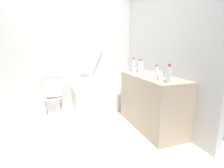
{
  "coord_description": "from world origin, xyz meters",
  "views": [
    {
      "loc": [
        -0.42,
        -2.82,
        1.41
      ],
      "look_at": [
        0.63,
        0.08,
        0.72
      ],
      "focal_mm": 28.47,
      "sensor_mm": 36.0,
      "label": 1
    }
  ],
  "objects_px": {
    "water_bottle_1": "(169,75)",
    "drinking_glass_2": "(160,77)",
    "water_bottle_5": "(141,66)",
    "water_bottle_3": "(134,65)",
    "drinking_glass_1": "(136,70)",
    "sink_basin": "(153,75)",
    "bathtub": "(105,96)",
    "water_bottle_4": "(139,67)",
    "drinking_glass_3": "(138,70)",
    "toilet": "(53,98)",
    "water_bottle_2": "(169,73)",
    "sink_faucet": "(163,73)",
    "toilet_paper_roll": "(45,112)",
    "drinking_glass_0": "(142,71)",
    "water_bottle_0": "(156,73)"
  },
  "relations": [
    {
      "from": "bathtub",
      "to": "toilet_paper_roll",
      "type": "height_order",
      "value": "bathtub"
    },
    {
      "from": "water_bottle_5",
      "to": "drinking_glass_2",
      "type": "height_order",
      "value": "water_bottle_5"
    },
    {
      "from": "water_bottle_3",
      "to": "drinking_glass_1",
      "type": "bearing_deg",
      "value": -97.83
    },
    {
      "from": "toilet_paper_roll",
      "to": "sink_basin",
      "type": "bearing_deg",
      "value": -35.23
    },
    {
      "from": "water_bottle_4",
      "to": "drinking_glass_0",
      "type": "xyz_separation_m",
      "value": [
        -0.01,
        -0.12,
        -0.07
      ]
    },
    {
      "from": "sink_basin",
      "to": "water_bottle_5",
      "type": "distance_m",
      "value": 0.4
    },
    {
      "from": "drinking_glass_0",
      "to": "drinking_glass_3",
      "type": "distance_m",
      "value": 0.26
    },
    {
      "from": "sink_basin",
      "to": "water_bottle_3",
      "type": "height_order",
      "value": "water_bottle_3"
    },
    {
      "from": "sink_faucet",
      "to": "water_bottle_1",
      "type": "relative_size",
      "value": 0.62
    },
    {
      "from": "toilet",
      "to": "sink_basin",
      "type": "relative_size",
      "value": 2.12
    },
    {
      "from": "water_bottle_2",
      "to": "sink_faucet",
      "type": "bearing_deg",
      "value": 63.17
    },
    {
      "from": "water_bottle_0",
      "to": "drinking_glass_0",
      "type": "xyz_separation_m",
      "value": [
        0.03,
        0.47,
        -0.05
      ]
    },
    {
      "from": "water_bottle_4",
      "to": "water_bottle_1",
      "type": "bearing_deg",
      "value": -91.89
    },
    {
      "from": "drinking_glass_1",
      "to": "toilet",
      "type": "bearing_deg",
      "value": 151.79
    },
    {
      "from": "water_bottle_1",
      "to": "drinking_glass_1",
      "type": "relative_size",
      "value": 2.91
    },
    {
      "from": "bathtub",
      "to": "water_bottle_2",
      "type": "bearing_deg",
      "value": -76.57
    },
    {
      "from": "drinking_glass_0",
      "to": "water_bottle_2",
      "type": "bearing_deg",
      "value": -87.22
    },
    {
      "from": "sink_basin",
      "to": "toilet_paper_roll",
      "type": "relative_size",
      "value": 2.85
    },
    {
      "from": "water_bottle_0",
      "to": "sink_faucet",
      "type": "bearing_deg",
      "value": 39.43
    },
    {
      "from": "water_bottle_1",
      "to": "drinking_glass_2",
      "type": "bearing_deg",
      "value": 85.97
    },
    {
      "from": "water_bottle_0",
      "to": "drinking_glass_0",
      "type": "bearing_deg",
      "value": 86.7
    },
    {
      "from": "water_bottle_0",
      "to": "drinking_glass_3",
      "type": "relative_size",
      "value": 2.46
    },
    {
      "from": "sink_faucet",
      "to": "water_bottle_2",
      "type": "bearing_deg",
      "value": -116.83
    },
    {
      "from": "bathtub",
      "to": "water_bottle_3",
      "type": "xyz_separation_m",
      "value": [
        0.37,
        -0.65,
        0.76
      ]
    },
    {
      "from": "drinking_glass_3",
      "to": "water_bottle_1",
      "type": "bearing_deg",
      "value": -94.67
    },
    {
      "from": "sink_basin",
      "to": "water_bottle_5",
      "type": "relative_size",
      "value": 1.29
    },
    {
      "from": "water_bottle_1",
      "to": "bathtub",
      "type": "bearing_deg",
      "value": 101.06
    },
    {
      "from": "sink_basin",
      "to": "water_bottle_3",
      "type": "xyz_separation_m",
      "value": [
        -0.07,
        0.56,
        0.1
      ]
    },
    {
      "from": "water_bottle_2",
      "to": "toilet",
      "type": "bearing_deg",
      "value": 132.26
    },
    {
      "from": "sink_faucet",
      "to": "water_bottle_1",
      "type": "height_order",
      "value": "water_bottle_1"
    },
    {
      "from": "water_bottle_1",
      "to": "water_bottle_5",
      "type": "height_order",
      "value": "water_bottle_5"
    },
    {
      "from": "water_bottle_3",
      "to": "toilet_paper_roll",
      "type": "distance_m",
      "value": 2.04
    },
    {
      "from": "water_bottle_1",
      "to": "drinking_glass_0",
      "type": "xyz_separation_m",
      "value": [
        0.02,
        0.77,
        -0.06
      ]
    },
    {
      "from": "sink_faucet",
      "to": "drinking_glass_0",
      "type": "distance_m",
      "value": 0.35
    },
    {
      "from": "water_bottle_1",
      "to": "water_bottle_4",
      "type": "relative_size",
      "value": 0.97
    },
    {
      "from": "drinking_glass_1",
      "to": "toilet_paper_roll",
      "type": "bearing_deg",
      "value": 154.05
    },
    {
      "from": "bathtub",
      "to": "water_bottle_4",
      "type": "xyz_separation_m",
      "value": [
        0.37,
        -0.87,
        0.76
      ]
    },
    {
      "from": "water_bottle_3",
      "to": "drinking_glass_0",
      "type": "relative_size",
      "value": 2.54
    },
    {
      "from": "water_bottle_0",
      "to": "water_bottle_1",
      "type": "distance_m",
      "value": 0.3
    },
    {
      "from": "water_bottle_0",
      "to": "water_bottle_5",
      "type": "height_order",
      "value": "water_bottle_5"
    },
    {
      "from": "drinking_glass_3",
      "to": "sink_faucet",
      "type": "bearing_deg",
      "value": -67.06
    },
    {
      "from": "drinking_glass_2",
      "to": "water_bottle_4",
      "type": "bearing_deg",
      "value": 88.84
    },
    {
      "from": "bathtub",
      "to": "drinking_glass_3",
      "type": "relative_size",
      "value": 15.97
    },
    {
      "from": "water_bottle_5",
      "to": "sink_faucet",
      "type": "bearing_deg",
      "value": -63.32
    },
    {
      "from": "water_bottle_5",
      "to": "drinking_glass_3",
      "type": "distance_m",
      "value": 0.12
    },
    {
      "from": "bathtub",
      "to": "sink_faucet",
      "type": "height_order",
      "value": "bathtub"
    },
    {
      "from": "bathtub",
      "to": "toilet",
      "type": "distance_m",
      "value": 1.12
    },
    {
      "from": "water_bottle_2",
      "to": "water_bottle_4",
      "type": "relative_size",
      "value": 0.99
    },
    {
      "from": "water_bottle_0",
      "to": "bathtub",
      "type": "bearing_deg",
      "value": 103.11
    },
    {
      "from": "water_bottle_2",
      "to": "water_bottle_3",
      "type": "relative_size",
      "value": 0.96
    }
  ]
}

